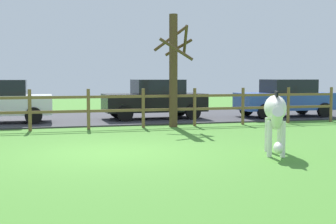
{
  "coord_description": "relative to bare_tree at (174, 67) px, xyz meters",
  "views": [
    {
      "loc": [
        -1.8,
        -10.56,
        1.72
      ],
      "look_at": [
        1.6,
        0.96,
        0.83
      ],
      "focal_mm": 50.65,
      "sensor_mm": 36.0,
      "label": 1
    }
  ],
  "objects": [
    {
      "name": "paddock_fence",
      "position": [
        -3.83,
        0.06,
        -1.3
      ],
      "size": [
        20.41,
        0.11,
        1.33
      ],
      "color": "brown",
      "rests_on": "ground_plane"
    },
    {
      "name": "parked_car_blue",
      "position": [
        5.57,
        2.14,
        -1.21
      ],
      "size": [
        4.02,
        1.92,
        1.56
      ],
      "color": "#2D4CAD",
      "rests_on": "parking_asphalt"
    },
    {
      "name": "parking_asphalt",
      "position": [
        -2.98,
        4.36,
        -2.02
      ],
      "size": [
        28.0,
        7.4,
        0.05
      ],
      "primitive_type": "cube",
      "color": "#38383D",
      "rests_on": "ground_plane"
    },
    {
      "name": "ground_plane",
      "position": [
        -2.98,
        -4.94,
        -2.05
      ],
      "size": [
        60.0,
        60.0,
        0.0
      ],
      "primitive_type": "plane",
      "color": "#47842D"
    },
    {
      "name": "bare_tree",
      "position": [
        0.0,
        0.0,
        0.0
      ],
      "size": [
        1.38,
        1.4,
        3.84
      ],
      "color": "#513A23",
      "rests_on": "ground_plane"
    },
    {
      "name": "zebra",
      "position": [
        0.42,
        -6.22,
        -1.12
      ],
      "size": [
        1.06,
        1.81,
        1.41
      ],
      "color": "white",
      "rests_on": "ground_plane"
    },
    {
      "name": "parked_car_black",
      "position": [
        0.06,
        2.74,
        -1.21
      ],
      "size": [
        4.01,
        1.9,
        1.56
      ],
      "color": "black",
      "rests_on": "parking_asphalt"
    }
  ]
}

